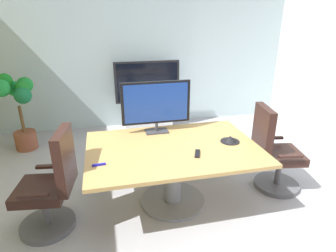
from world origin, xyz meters
The scene contains 11 objects.
ground_plane centered at (0.00, 0.00, 0.00)m, with size 6.88×6.88×0.00m, color #99999E.
wall_back_glass_partition centered at (0.00, 2.94, 1.31)m, with size 5.72×0.10×2.61m, color #9EB2B7.
conference_table centered at (-0.13, 0.21, 0.55)m, with size 1.89×1.28×0.73m.
office_chair_left centered at (-1.42, 0.06, 0.46)m, with size 0.62×0.60×1.09m.
office_chair_right centered at (1.16, 0.22, 0.46)m, with size 0.63×0.61×1.09m.
tv_monitor centered at (-0.22, 0.68, 1.08)m, with size 0.84×0.18×0.64m.
wall_display_unit centered at (-0.03, 2.58, 0.44)m, with size 1.20×0.36×1.31m.
potted_plant centered at (-2.16, 2.15, 0.78)m, with size 0.53×0.58×1.27m.
conference_phone centered at (0.54, 0.19, 0.76)m, with size 0.22×0.22×0.07m.
remote_control centered at (0.07, -0.03, 0.73)m, with size 0.05×0.17×0.02m, color black.
whiteboard_marker centered at (-0.93, -0.04, 0.74)m, with size 0.13×0.02×0.02m, color #1919A5.
Camera 1 is at (-0.82, -2.54, 2.10)m, focal length 30.28 mm.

